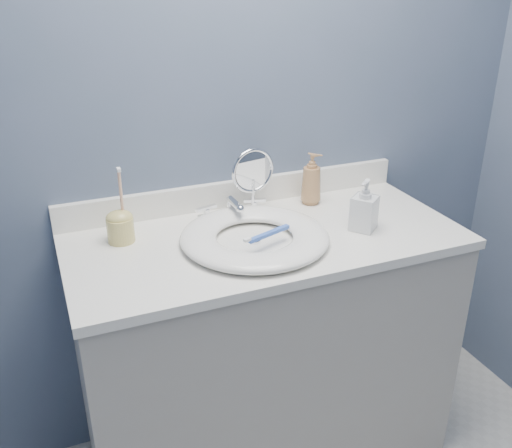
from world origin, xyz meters
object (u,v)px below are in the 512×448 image
makeup_mirror (253,178)px  toothbrush_holder (120,225)px  soap_bottle_amber (311,179)px  soap_bottle_clear (365,205)px

makeup_mirror → toothbrush_holder: (-0.45, -0.05, -0.07)m
makeup_mirror → soap_bottle_amber: (0.22, 0.00, -0.03)m
makeup_mirror → toothbrush_holder: size_ratio=0.97×
makeup_mirror → soap_bottle_amber: size_ratio=1.25×
soap_bottle_clear → toothbrush_holder: 0.75m
makeup_mirror → soap_bottle_clear: bearing=-48.7°
soap_bottle_amber → soap_bottle_clear: 0.26m
makeup_mirror → soap_bottle_amber: 0.22m
soap_bottle_amber → toothbrush_holder: toothbrush_holder is taller
makeup_mirror → soap_bottle_clear: makeup_mirror is taller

